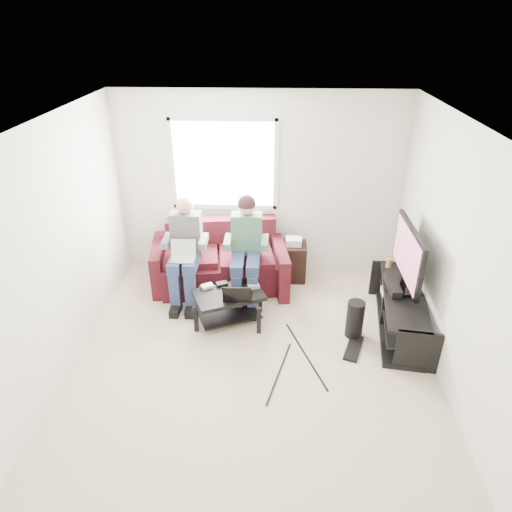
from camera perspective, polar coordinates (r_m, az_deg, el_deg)
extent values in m
plane|color=#C3AB97|center=(5.20, -0.48, -13.53)|extent=(4.50, 4.50, 0.00)
plane|color=white|center=(3.97, -0.63, 15.67)|extent=(4.50, 4.50, 0.00)
plane|color=silver|center=(6.49, 0.50, 8.81)|extent=(4.50, 0.00, 4.50)
plane|color=silver|center=(2.71, -3.28, -24.82)|extent=(4.50, 0.00, 4.50)
plane|color=silver|center=(4.95, -24.32, -0.35)|extent=(0.00, 4.50, 4.50)
plane|color=silver|center=(4.78, 24.16, -1.36)|extent=(0.00, 4.50, 4.50)
cube|color=white|center=(6.43, -4.04, 11.35)|extent=(1.40, 0.01, 1.20)
cube|color=silver|center=(6.42, -4.05, 11.32)|extent=(1.48, 0.04, 1.28)
cube|color=#441111|center=(6.47, -4.58, -1.96)|extent=(1.66, 1.04, 0.43)
cube|color=#441111|center=(6.58, -4.36, 2.94)|extent=(1.57, 0.41, 0.44)
cube|color=#441111|center=(6.58, -12.01, -1.06)|extent=(0.28, 0.94, 0.62)
cube|color=#441111|center=(6.38, 3.03, -1.41)|extent=(0.28, 0.94, 0.62)
cube|color=#441111|center=(6.38, -8.09, 0.11)|extent=(0.81, 0.80, 0.10)
cube|color=#441111|center=(6.29, -1.24, -0.03)|extent=(0.81, 0.80, 0.10)
cube|color=navy|center=(5.98, -9.98, -0.80)|extent=(0.16, 0.45, 0.14)
cube|color=navy|center=(5.94, -8.09, -0.84)|extent=(0.16, 0.45, 0.14)
cube|color=navy|center=(5.99, -10.06, -4.47)|extent=(0.13, 0.13, 0.53)
cube|color=navy|center=(5.95, -8.17, -4.54)|extent=(0.13, 0.13, 0.53)
cube|color=slate|center=(6.11, -8.68, 2.96)|extent=(0.40, 0.22, 0.55)
sphere|color=#DFAB8B|center=(5.98, -8.90, 6.24)|extent=(0.22, 0.22, 0.22)
cube|color=navy|center=(5.86, -2.31, -0.98)|extent=(0.16, 0.45, 0.14)
cube|color=navy|center=(5.85, -0.35, -1.02)|extent=(0.16, 0.45, 0.14)
cube|color=navy|center=(5.88, -2.39, -4.72)|extent=(0.13, 0.13, 0.53)
cube|color=navy|center=(5.86, -0.43, -4.78)|extent=(0.13, 0.13, 0.53)
cube|color=#595C5C|center=(6.01, -1.16, 2.85)|extent=(0.40, 0.22, 0.55)
sphere|color=#DFAB8B|center=(5.88, -1.18, 6.19)|extent=(0.22, 0.22, 0.22)
sphere|color=black|center=(5.87, -1.19, 6.55)|extent=(0.23, 0.23, 0.23)
cube|color=black|center=(5.63, -3.44, -4.90)|extent=(0.96, 0.79, 0.05)
cube|color=black|center=(5.80, -3.36, -7.34)|extent=(0.85, 0.69, 0.02)
cube|color=black|center=(5.62, -7.52, -7.77)|extent=(0.05, 0.05, 0.36)
cube|color=black|center=(5.55, 0.36, -8.04)|extent=(0.05, 0.05, 0.36)
cube|color=black|center=(5.98, -6.84, -5.27)|extent=(0.05, 0.05, 0.36)
cube|color=black|center=(5.91, 0.53, -5.49)|extent=(0.05, 0.05, 0.36)
cube|color=silver|center=(5.74, -6.12, -3.78)|extent=(0.17, 0.15, 0.04)
cube|color=black|center=(5.77, -4.27, -3.52)|extent=(0.16, 0.14, 0.04)
cube|color=gray|center=(5.71, -0.31, -3.78)|extent=(0.16, 0.12, 0.04)
cube|color=black|center=(5.71, 18.00, -4.62)|extent=(0.67, 1.59, 0.04)
cube|color=black|center=(5.84, 17.66, -6.58)|extent=(0.63, 1.53, 0.03)
cube|color=black|center=(5.97, 17.34, -8.38)|extent=(0.67, 1.59, 0.06)
cube|color=black|center=(5.26, 19.53, -11.24)|extent=(0.46, 0.10, 0.52)
cube|color=black|center=(6.45, 16.15, -2.78)|extent=(0.46, 0.10, 0.52)
cube|color=black|center=(5.77, 17.83, -3.75)|extent=(0.12, 0.40, 0.04)
cube|color=black|center=(5.73, 17.95, -3.07)|extent=(0.06, 0.06, 0.12)
cube|color=black|center=(5.55, 18.53, 0.33)|extent=(0.05, 1.10, 0.65)
cube|color=#D13180|center=(5.54, 18.23, 0.33)|extent=(0.01, 1.01, 0.58)
cube|color=black|center=(5.73, 16.71, -3.49)|extent=(0.12, 0.50, 0.10)
cylinder|color=#9E6944|center=(6.18, 16.32, -0.83)|extent=(0.08, 0.08, 0.12)
cube|color=silver|center=(5.50, 18.67, -8.56)|extent=(0.30, 0.22, 0.06)
cube|color=gray|center=(6.05, 17.09, -4.54)|extent=(0.34, 0.26, 0.08)
cube|color=black|center=(5.77, 17.84, -6.46)|extent=(0.38, 0.30, 0.07)
cylinder|color=black|center=(5.60, 12.26, -7.72)|extent=(0.21, 0.21, 0.47)
cube|color=black|center=(5.52, 12.10, -11.18)|extent=(0.30, 0.50, 0.03)
cube|color=black|center=(6.60, 4.62, -0.70)|extent=(0.37, 0.37, 0.55)
cube|color=silver|center=(6.45, 4.73, 1.82)|extent=(0.22, 0.18, 0.10)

